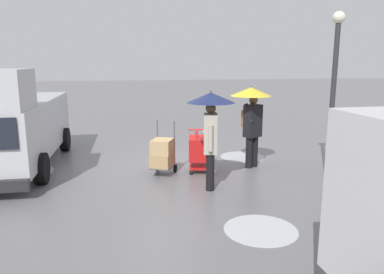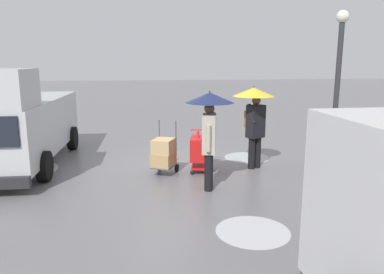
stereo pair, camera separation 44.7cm
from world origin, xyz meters
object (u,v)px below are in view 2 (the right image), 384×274
(hand_dolly_boxes, at_px, (164,153))
(pedestrian_pink_side, at_px, (209,117))
(street_lamp, at_px, (338,78))
(shopping_cart_vendor, at_px, (201,150))
(pedestrian_black_side, at_px, (254,109))
(cargo_van_parked_right, at_px, (17,123))

(hand_dolly_boxes, bearing_deg, pedestrian_pink_side, 128.69)
(pedestrian_pink_side, xyz_separation_m, street_lamp, (-3.01, -0.29, 0.79))
(shopping_cart_vendor, height_order, pedestrian_black_side, pedestrian_black_side)
(cargo_van_parked_right, distance_m, pedestrian_black_side, 6.17)
(pedestrian_black_side, bearing_deg, pedestrian_pink_side, 44.26)
(cargo_van_parked_right, bearing_deg, pedestrian_black_side, 170.67)
(pedestrian_black_side, xyz_separation_m, street_lamp, (-1.60, 1.09, 0.80))
(shopping_cart_vendor, height_order, hand_dolly_boxes, hand_dolly_boxes)
(cargo_van_parked_right, xyz_separation_m, shopping_cart_vendor, (-4.69, 1.09, -0.61))
(cargo_van_parked_right, relative_size, pedestrian_pink_side, 2.50)
(hand_dolly_boxes, height_order, pedestrian_pink_side, pedestrian_pink_side)
(shopping_cart_vendor, xyz_separation_m, pedestrian_pink_side, (0.03, 1.29, 1.02))
(pedestrian_pink_side, bearing_deg, hand_dolly_boxes, -51.31)
(cargo_van_parked_right, height_order, hand_dolly_boxes, cargo_van_parked_right)
(hand_dolly_boxes, xyz_separation_m, street_lamp, (-3.93, 0.86, 1.84))
(pedestrian_pink_side, distance_m, pedestrian_black_side, 1.98)
(street_lamp, bearing_deg, shopping_cart_vendor, -18.42)
(shopping_cart_vendor, bearing_deg, cargo_van_parked_right, -13.11)
(street_lamp, bearing_deg, pedestrian_black_side, -34.25)
(pedestrian_pink_side, bearing_deg, cargo_van_parked_right, -27.02)
(pedestrian_pink_side, bearing_deg, pedestrian_black_side, -135.74)
(pedestrian_pink_side, xyz_separation_m, pedestrian_black_side, (-1.41, -1.38, -0.01))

